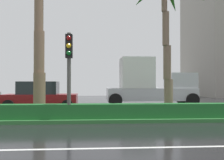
{
  "coord_description": "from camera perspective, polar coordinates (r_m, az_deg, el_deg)",
  "views": [
    {
      "loc": [
        4.66,
        -4.69,
        1.62
      ],
      "look_at": [
        5.9,
        12.67,
        1.82
      ],
      "focal_mm": 43.17,
      "sensor_mm": 36.0,
      "label": 1
    }
  ],
  "objects": [
    {
      "name": "traffic_signal_median_right",
      "position": [
        11.11,
        -9.1,
        4.29
      ],
      "size": [
        0.28,
        0.43,
        3.53
      ],
      "color": "#4C4C47",
      "rests_on": "median_strip"
    },
    {
      "name": "car_in_traffic_third",
      "position": [
        16.79,
        -14.96,
        -3.36
      ],
      "size": [
        4.3,
        2.02,
        1.72
      ],
      "color": "maroon",
      "rests_on": "ground_plane"
    },
    {
      "name": "box_truck_lead",
      "position": [
        19.92,
        8.0,
        -0.87
      ],
      "size": [
        6.4,
        2.64,
        3.46
      ],
      "color": "silver",
      "rests_on": "ground_plane"
    }
  ]
}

